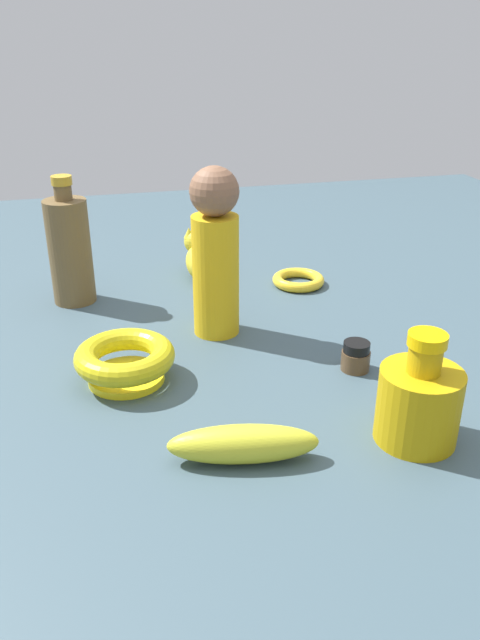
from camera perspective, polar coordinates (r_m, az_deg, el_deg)
name	(u,v)px	position (r m, az deg, el deg)	size (l,w,h in m)	color
ground	(240,346)	(0.94, 0.00, -2.35)	(2.00, 2.00, 0.00)	#384C56
bottle_short	(419,401)	(0.74, 15.97, -7.14)	(0.09, 0.09, 0.14)	#B5900B
bowl	(125,360)	(0.85, -10.42, -3.58)	(0.13, 0.13, 0.05)	yellow
person_figure_adult	(215,252)	(0.94, -2.26, 6.16)	(0.08, 0.08, 0.26)	gold
bangle	(298,280)	(1.17, 5.33, 3.66)	(0.10, 0.10, 0.02)	yellow
nail_polish_jar	(356,356)	(0.88, 10.50, -3.27)	(0.04, 0.04, 0.04)	#503A24
bottle_tall	(70,250)	(1.10, -15.23, 6.20)	(0.07, 0.07, 0.22)	brown
cat_figurine	(199,258)	(1.19, -3.72, 5.66)	(0.14, 0.05, 0.09)	gold
banana	(243,444)	(0.70, 0.29, -11.21)	(0.17, 0.04, 0.04)	gold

